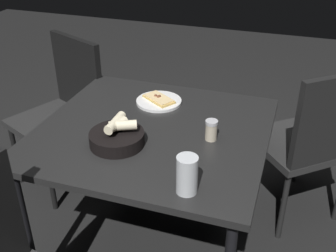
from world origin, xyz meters
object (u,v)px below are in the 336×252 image
(beer_glass, at_px, (187,177))
(chair_far, at_px, (311,138))
(bread_basket, at_px, (117,137))
(pepper_shaker, at_px, (211,131))
(pizza_plate, at_px, (159,101))
(dining_table, at_px, (153,141))
(chair_spare, at_px, (65,105))

(beer_glass, bearing_deg, chair_far, 63.19)
(bread_basket, bearing_deg, pepper_shaker, 24.20)
(pizza_plate, distance_m, beer_glass, 0.70)
(dining_table, height_order, pepper_shaker, pepper_shaker)
(beer_glass, distance_m, pepper_shaker, 0.37)
(dining_table, bearing_deg, bread_basket, -119.13)
(bread_basket, bearing_deg, dining_table, 60.87)
(pizza_plate, bearing_deg, dining_table, -76.26)
(pizza_plate, relative_size, beer_glass, 1.59)
(dining_table, bearing_deg, chair_spare, 150.10)
(chair_spare, bearing_deg, pepper_shaker, -23.18)
(bread_basket, distance_m, beer_glass, 0.41)
(pizza_plate, distance_m, pepper_shaker, 0.42)
(pizza_plate, xyz_separation_m, pepper_shaker, (0.32, -0.26, 0.03))
(pepper_shaker, relative_size, chair_spare, 0.10)
(pepper_shaker, bearing_deg, bread_basket, -155.80)
(bread_basket, relative_size, chair_far, 0.25)
(dining_table, height_order, chair_spare, chair_spare)
(chair_spare, bearing_deg, bread_basket, -42.81)
(chair_far, bearing_deg, pepper_shaker, -131.73)
(pepper_shaker, xyz_separation_m, chair_far, (0.42, 0.47, -0.23))
(dining_table, relative_size, pizza_plate, 4.44)
(pepper_shaker, height_order, chair_spare, chair_spare)
(pizza_plate, relative_size, pepper_shaker, 2.51)
(dining_table, distance_m, chair_far, 0.84)
(pizza_plate, distance_m, chair_far, 0.80)
(pizza_plate, bearing_deg, chair_far, 16.19)
(chair_far, bearing_deg, pizza_plate, -163.81)
(chair_far, xyz_separation_m, chair_spare, (-1.41, -0.05, -0.01))
(dining_table, bearing_deg, beer_glass, -54.76)
(pizza_plate, height_order, chair_far, chair_far)
(pizza_plate, xyz_separation_m, chair_spare, (-0.66, 0.16, -0.21))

